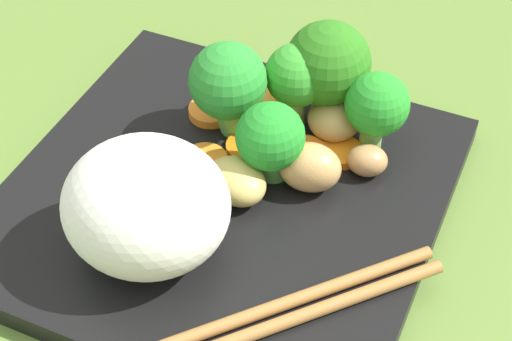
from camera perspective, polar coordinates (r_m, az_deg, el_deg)
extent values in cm
cube|color=#597930|center=(51.37, -2.19, -3.38)|extent=(110.00, 110.00, 2.00)
cube|color=black|center=(50.07, -2.25, -2.03)|extent=(26.48, 26.48, 1.53)
ellipsoid|color=white|center=(44.18, -7.61, -2.43)|extent=(9.75, 10.21, 7.14)
cylinder|color=#53A045|center=(49.83, 1.14, 0.46)|extent=(2.26, 1.98, 2.11)
sphere|color=#228F28|center=(48.00, 0.99, 2.37)|extent=(4.15, 4.15, 4.15)
cylinder|color=#81B15B|center=(53.33, 2.62, 4.27)|extent=(2.19, 2.14, 2.31)
sphere|color=green|center=(51.85, 2.83, 6.61)|extent=(4.05, 4.05, 4.05)
cylinder|color=#62AD4B|center=(52.71, -1.61, 3.93)|extent=(3.14, 3.29, 2.85)
sphere|color=#2A8B2F|center=(50.71, -1.97, 6.22)|extent=(4.88, 4.88, 4.88)
cylinder|color=#52944B|center=(54.44, 5.03, 5.03)|extent=(2.22, 2.07, 2.25)
sphere|color=#2B721A|center=(52.39, 4.99, 7.38)|extent=(5.50, 5.50, 5.50)
cylinder|color=#7EB755|center=(52.17, 7.96, 2.51)|extent=(1.75, 1.62, 2.06)
sphere|color=#269228|center=(50.81, 8.38, 4.56)|extent=(4.01, 4.01, 4.01)
cylinder|color=orange|center=(51.75, 5.88, 1.28)|extent=(3.76, 3.76, 0.56)
cylinder|color=orange|center=(51.31, 3.36, 1.12)|extent=(3.59, 3.59, 0.71)
cylinder|color=orange|center=(54.45, -3.12, 4.14)|extent=(3.43, 3.43, 0.60)
cylinder|color=orange|center=(55.79, 1.08, 5.29)|extent=(3.88, 3.88, 0.46)
cylinder|color=orange|center=(51.81, -0.19, 1.54)|extent=(3.29, 3.29, 0.43)
cylinder|color=orange|center=(50.86, -3.56, 0.61)|extent=(3.63, 3.63, 0.69)
ellipsoid|color=tan|center=(50.41, 7.70, 0.70)|extent=(2.66, 2.94, 1.92)
ellipsoid|color=tan|center=(48.40, -1.38, -0.77)|extent=(4.68, 4.99, 2.35)
ellipsoid|color=tan|center=(52.70, 5.48, 3.65)|extent=(4.11, 3.75, 2.43)
ellipsoid|color=tan|center=(48.86, 3.73, 0.23)|extent=(3.42, 4.15, 3.03)
cylinder|color=#A46F37|center=(42.64, -0.30, -11.25)|extent=(16.02, 16.51, 0.74)
cylinder|color=#A46F37|center=(43.19, -0.85, -10.18)|extent=(16.02, 16.51, 0.74)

